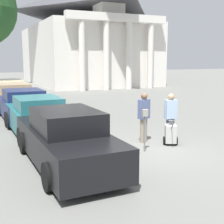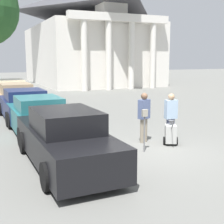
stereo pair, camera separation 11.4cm
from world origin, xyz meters
name	(u,v)px [view 2 (the right image)]	position (x,y,z in m)	size (l,w,h in m)	color
ground_plane	(146,151)	(0.00, 0.00, 0.00)	(120.00, 120.00, 0.00)	slate
parked_car_black	(65,139)	(-2.69, -0.24, 0.72)	(1.97, 5.05, 1.56)	black
parked_car_teal	(38,117)	(-2.69, 3.53, 0.68)	(1.98, 4.68, 1.47)	#23666B
parked_car_navy	(25,105)	(-2.69, 6.92, 0.67)	(2.13, 4.81, 1.44)	#19234C
parked_car_tan	(16,97)	(-2.69, 10.35, 0.69)	(2.05, 5.05, 1.48)	tan
parked_car_cream	(10,91)	(-2.69, 13.41, 0.72)	(2.13, 5.07, 1.53)	beige
parking_meter	(145,122)	(-0.09, -0.07, 0.94)	(0.18, 0.09, 1.34)	slate
person_worker	(144,114)	(0.45, 0.93, 0.99)	(0.47, 0.36, 1.73)	gray
person_supervisor	(171,114)	(1.35, 0.63, 0.97)	(0.44, 0.26, 1.70)	#515670
equipment_cart	(171,134)	(1.11, 0.25, 0.39)	(0.64, 0.96, 1.00)	#B2B2AD
church	(88,34)	(7.74, 27.06, 5.75)	(11.95, 18.37, 23.68)	silver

